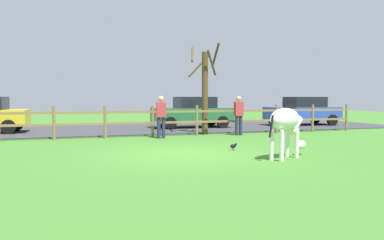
% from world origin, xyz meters
% --- Properties ---
extents(ground_plane, '(60.00, 60.00, 0.00)m').
position_xyz_m(ground_plane, '(0.00, 0.00, 0.00)').
color(ground_plane, '#3D7528').
extents(parking_asphalt, '(28.00, 7.40, 0.05)m').
position_xyz_m(parking_asphalt, '(0.00, 9.30, 0.03)').
color(parking_asphalt, '#38383D').
rests_on(parking_asphalt, ground_plane).
extents(paddock_fence, '(20.72, 0.11, 1.26)m').
position_xyz_m(paddock_fence, '(-0.69, 5.00, 0.71)').
color(paddock_fence, olive).
rests_on(paddock_fence, ground_plane).
extents(bare_tree, '(1.28, 1.25, 3.88)m').
position_xyz_m(bare_tree, '(2.59, 5.35, 1.98)').
color(bare_tree, '#513A23').
rests_on(bare_tree, ground_plane).
extents(zebra, '(1.73, 1.20, 1.41)m').
position_xyz_m(zebra, '(2.26, -1.71, 0.93)').
color(zebra, white).
rests_on(zebra, ground_plane).
extents(crow_on_grass, '(0.22, 0.10, 0.20)m').
position_xyz_m(crow_on_grass, '(1.66, 0.25, 0.13)').
color(crow_on_grass, black).
rests_on(crow_on_grass, ground_plane).
extents(parked_car_green, '(4.03, 1.93, 1.56)m').
position_xyz_m(parked_car_green, '(3.14, 8.66, 0.84)').
color(parked_car_green, '#236B38').
rests_on(parked_car_green, parking_asphalt).
extents(parked_car_blue, '(4.09, 2.07, 1.56)m').
position_xyz_m(parked_car_blue, '(9.52, 8.49, 0.84)').
color(parked_car_blue, '#2D4CAD').
rests_on(parked_car_blue, parking_asphalt).
extents(visitor_left_of_tree, '(0.36, 0.22, 1.64)m').
position_xyz_m(visitor_left_of_tree, '(3.79, 4.49, 0.91)').
color(visitor_left_of_tree, '#232847').
rests_on(visitor_left_of_tree, ground_plane).
extents(visitor_right_of_tree, '(0.39, 0.27, 1.64)m').
position_xyz_m(visitor_right_of_tree, '(0.42, 4.31, 0.91)').
color(visitor_right_of_tree, '#232847').
rests_on(visitor_right_of_tree, ground_plane).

